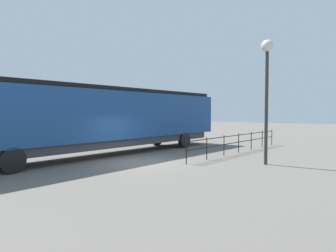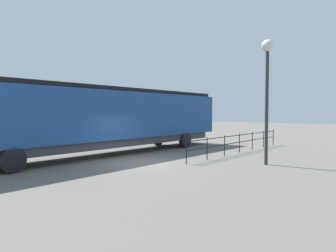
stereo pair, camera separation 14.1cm
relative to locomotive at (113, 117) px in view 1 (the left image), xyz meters
name	(u,v)px [view 1 (the left image)]	position (x,y,z in m)	size (l,w,h in m)	color
ground_plane	(141,162)	(3.45, -1.09, -2.25)	(120.00, 120.00, 0.00)	#666059
locomotive	(113,117)	(0.00, 0.00, 0.00)	(2.92, 18.76, 3.98)	navy
lamp_post	(267,72)	(8.57, 2.32, 2.22)	(0.58, 0.58, 6.01)	#2D2D2D
platform_fence	(239,140)	(5.53, 5.54, -1.47)	(0.05, 11.28, 1.20)	black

